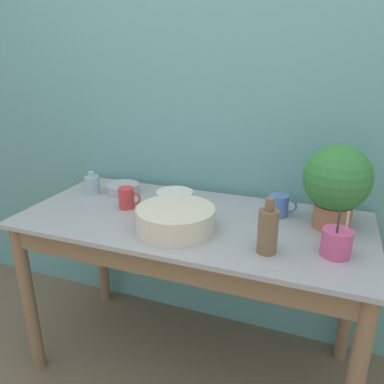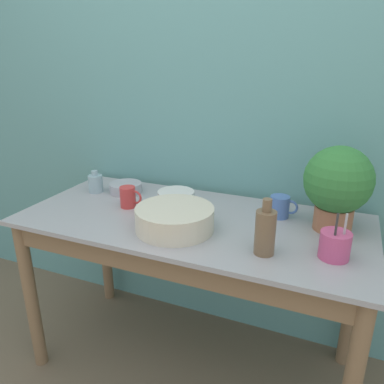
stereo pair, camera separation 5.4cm
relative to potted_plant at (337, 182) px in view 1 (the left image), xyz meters
name	(u,v)px [view 1 (the left image)]	position (x,y,z in m)	size (l,w,h in m)	color
wall_back	(221,109)	(-0.56, 0.28, 0.22)	(6.00, 0.05, 2.40)	#609E9E
counter_table	(190,250)	(-0.56, -0.15, -0.33)	(1.49, 0.69, 0.78)	#846647
potted_plant	(337,182)	(0.00, 0.00, 0.00)	(0.26, 0.26, 0.34)	#A36647
bowl_wash_large	(176,219)	(-0.58, -0.25, -0.15)	(0.32, 0.32, 0.09)	beige
bottle_tall	(268,230)	(-0.21, -0.30, -0.11)	(0.07, 0.07, 0.21)	brown
bottle_short	(92,184)	(-1.14, -0.01, -0.14)	(0.07, 0.07, 0.11)	#93B2BC
mug_red	(127,198)	(-0.88, -0.11, -0.14)	(0.11, 0.07, 0.10)	#C63838
mug_blue	(279,205)	(-0.22, 0.04, -0.14)	(0.12, 0.08, 0.09)	#4C70B7
bowl_small_enamel_white	(175,197)	(-0.70, 0.01, -0.16)	(0.17, 0.17, 0.06)	silver
bowl_small_steel	(123,189)	(-1.00, 0.05, -0.17)	(0.16, 0.16, 0.05)	#A8A8B2
utensil_cup	(336,243)	(0.02, -0.24, -0.14)	(0.10, 0.10, 0.18)	#CC4C7F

